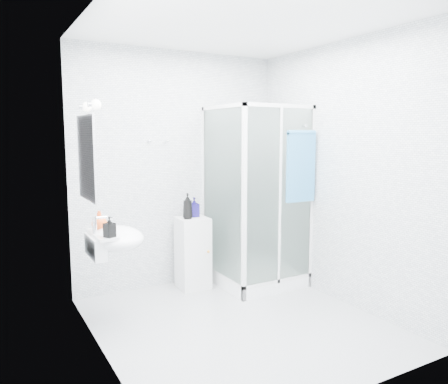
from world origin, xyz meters
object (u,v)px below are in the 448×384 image
wall_basin (113,239)px  hand_towel (301,165)px  shower_enclosure (254,247)px  shampoo_bottle_a (188,206)px  shampoo_bottle_b (194,207)px  storage_cabinet (193,253)px  soap_dispenser_black (109,227)px  soap_dispenser_orange (99,221)px

wall_basin → hand_towel: bearing=-2.5°
shower_enclosure → shampoo_bottle_a: shower_enclosure is taller
wall_basin → shampoo_bottle_b: wall_basin is taller
wall_basin → hand_towel: hand_towel is taller
shampoo_bottle_a → storage_cabinet: bearing=22.3°
storage_cabinet → soap_dispenser_black: 1.48m
storage_cabinet → shower_enclosure: bearing=-21.4°
storage_cabinet → shampoo_bottle_a: bearing=-154.5°
soap_dispenser_orange → shampoo_bottle_a: bearing=23.3°
storage_cabinet → soap_dispenser_black: soap_dispenser_black is taller
storage_cabinet → shampoo_bottle_b: (0.04, 0.05, 0.50)m
shampoo_bottle_a → soap_dispenser_orange: 1.14m
shampoo_bottle_a → shampoo_bottle_b: (0.12, 0.08, -0.03)m
shampoo_bottle_a → soap_dispenser_orange: size_ratio=1.63×
storage_cabinet → soap_dispenser_orange: soap_dispenser_orange is taller
shower_enclosure → shampoo_bottle_a: bearing=159.9°
shampoo_bottle_b → soap_dispenser_black: 1.43m
soap_dispenser_black → shower_enclosure: bearing=16.3°
shower_enclosure → hand_towel: bearing=-51.8°
shampoo_bottle_a → soap_dispenser_orange: shampoo_bottle_a is taller
soap_dispenser_black → soap_dispenser_orange: bearing=91.1°
wall_basin → shower_enclosure: bearing=10.8°
storage_cabinet → shampoo_bottle_a: size_ratio=2.82×
shampoo_bottle_b → hand_towel: bearing=-39.5°
hand_towel → soap_dispenser_black: (-2.05, -0.10, -0.43)m
wall_basin → soap_dispenser_orange: size_ratio=3.28×
hand_towel → shampoo_bottle_a: bearing=147.0°
shampoo_bottle_b → soap_dispenser_black: bearing=-144.2°
hand_towel → soap_dispenser_black: 2.10m
shampoo_bottle_a → shampoo_bottle_b: size_ratio=1.29×
soap_dispenser_orange → hand_towel: bearing=-5.6°
shower_enclosure → wall_basin: (-1.66, -0.32, 0.35)m
storage_cabinet → soap_dispenser_orange: 1.34m
hand_towel → soap_dispenser_orange: (-2.06, 0.20, -0.43)m
hand_towel → shampoo_bottle_b: (-0.89, 0.73, -0.48)m
shower_enclosure → wall_basin: 1.72m
wall_basin → shampoo_bottle_a: 1.13m
hand_towel → soap_dispenser_black: hand_towel is taller
soap_dispenser_black → wall_basin: bearing=67.1°
soap_dispenser_orange → shampoo_bottle_b: bearing=24.5°
shower_enclosure → soap_dispenser_black: 1.88m
soap_dispenser_black → storage_cabinet: bearing=35.2°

